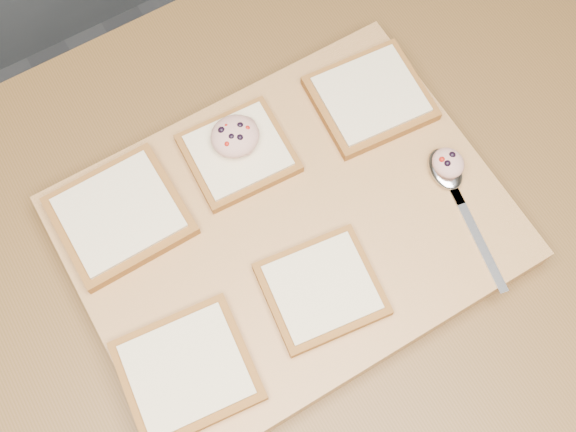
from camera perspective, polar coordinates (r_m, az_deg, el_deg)
name	(u,v)px	position (r m, az deg, el deg)	size (l,w,h in m)	color
ground	(315,380)	(1.68, 2.13, -12.82)	(4.00, 4.00, 0.00)	#515459
island_counter	(324,339)	(1.23, 2.87, -9.70)	(2.00, 0.80, 0.90)	slate
cutting_board	(288,231)	(0.79, 0.00, -1.16)	(0.45, 0.34, 0.04)	tan
bread_far_left	(120,215)	(0.79, -13.15, 0.05)	(0.13, 0.12, 0.02)	#905D25
bread_far_center	(238,153)	(0.80, -3.94, 4.99)	(0.12, 0.11, 0.02)	#905D25
bread_far_right	(370,98)	(0.83, 6.52, 9.27)	(0.13, 0.12, 0.02)	#905D25
bread_near_left	(187,371)	(0.73, -7.99, -12.02)	(0.14, 0.13, 0.02)	#905D25
bread_near_center	(322,289)	(0.74, 2.68, -5.78)	(0.13, 0.12, 0.02)	#905D25
tuna_salad_dollop	(235,136)	(0.78, -4.22, 6.33)	(0.05, 0.05, 0.03)	#DA9A8C
spoon	(450,179)	(0.80, 12.68, 2.86)	(0.05, 0.17, 0.01)	silver
spoon_salad	(448,163)	(0.79, 12.54, 4.13)	(0.03, 0.04, 0.02)	#DA9A8C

